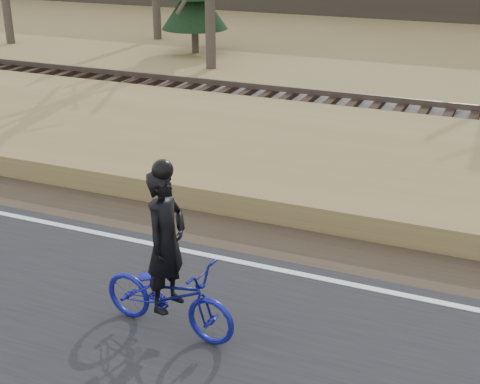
% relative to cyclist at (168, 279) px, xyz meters
% --- Properties ---
extents(ground, '(120.00, 120.00, 0.00)m').
position_rel_cyclist_xyz_m(ground, '(-0.79, 1.82, -0.80)').
color(ground, olive).
rests_on(ground, ground).
extents(road, '(120.00, 6.00, 0.06)m').
position_rel_cyclist_xyz_m(road, '(-0.79, -0.68, -0.77)').
color(road, black).
rests_on(road, ground).
extents(edge_line, '(120.00, 0.12, 0.01)m').
position_rel_cyclist_xyz_m(edge_line, '(-0.79, 2.02, -0.73)').
color(edge_line, silver).
rests_on(edge_line, road).
extents(shoulder, '(120.00, 1.60, 0.04)m').
position_rel_cyclist_xyz_m(shoulder, '(-0.79, 3.02, -0.78)').
color(shoulder, '#473A2B').
rests_on(shoulder, ground).
extents(embankment, '(120.00, 5.00, 0.44)m').
position_rel_cyclist_xyz_m(embankment, '(-0.79, 6.02, -0.58)').
color(embankment, olive).
rests_on(embankment, ground).
extents(ballast, '(120.00, 3.00, 0.45)m').
position_rel_cyclist_xyz_m(ballast, '(-0.79, 9.82, -0.57)').
color(ballast, slate).
rests_on(ballast, ground).
extents(railroad, '(120.00, 2.40, 0.29)m').
position_rel_cyclist_xyz_m(railroad, '(-0.79, 9.82, -0.27)').
color(railroad, black).
rests_on(railroad, ballast).
extents(cyclist, '(1.97, 0.85, 2.33)m').
position_rel_cyclist_xyz_m(cyclist, '(0.00, 0.00, 0.00)').
color(cyclist, navy).
rests_on(cyclist, road).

